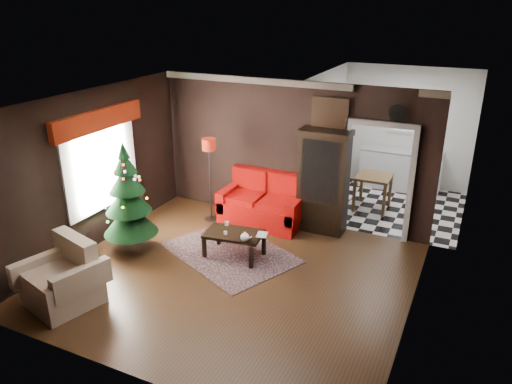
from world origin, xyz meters
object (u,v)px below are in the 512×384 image
at_px(floor_lamp, 210,181).
at_px(coffee_table, 234,244).
at_px(armchair, 61,276).
at_px(curio_cabinet, 323,184).
at_px(kitchen_table, 372,192).
at_px(loveseat, 263,200).
at_px(wall_clock, 398,113).
at_px(teapot, 245,237).
at_px(christmas_tree, 128,195).

bearing_deg(floor_lamp, coffee_table, -45.88).
bearing_deg(floor_lamp, armchair, -97.59).
relative_size(curio_cabinet, floor_lamp, 1.11).
height_order(floor_lamp, kitchen_table, floor_lamp).
bearing_deg(loveseat, kitchen_table, 42.51).
bearing_deg(floor_lamp, wall_clock, 11.08).
height_order(floor_lamp, teapot, floor_lamp).
distance_m(christmas_tree, kitchen_table, 5.06).
bearing_deg(wall_clock, loveseat, -170.34).
distance_m(armchair, coffee_table, 2.84).
xyz_separation_m(wall_clock, kitchen_table, (-0.55, 1.25, -2.00)).
bearing_deg(christmas_tree, curio_cabinet, 38.61).
xyz_separation_m(curio_cabinet, kitchen_table, (0.65, 1.43, -0.57)).
relative_size(armchair, coffee_table, 0.99).
bearing_deg(wall_clock, christmas_tree, -148.90).
xyz_separation_m(coffee_table, wall_clock, (2.23, 1.84, 2.15)).
relative_size(teapot, kitchen_table, 0.23).
height_order(teapot, kitchen_table, kitchen_table).
bearing_deg(curio_cabinet, floor_lamp, -167.53).
xyz_separation_m(curio_cabinet, armchair, (-2.64, -3.98, -0.49)).
height_order(armchair, coffee_table, armchair).
height_order(armchair, teapot, armchair).
relative_size(christmas_tree, teapot, 10.52).
xyz_separation_m(floor_lamp, wall_clock, (3.37, 0.66, 1.55)).
relative_size(curio_cabinet, wall_clock, 5.94).
height_order(christmas_tree, armchair, christmas_tree).
bearing_deg(armchair, teapot, 63.44).
bearing_deg(teapot, christmas_tree, -170.15).
bearing_deg(christmas_tree, kitchen_table, 46.77).
xyz_separation_m(christmas_tree, kitchen_table, (3.43, 3.65, -0.68)).
relative_size(curio_cabinet, coffee_table, 1.94).
bearing_deg(teapot, armchair, -132.23).
xyz_separation_m(loveseat, teapot, (0.43, -1.64, 0.03)).
height_order(christmas_tree, teapot, christmas_tree).
distance_m(loveseat, floor_lamp, 1.11).
relative_size(christmas_tree, coffee_table, 1.84).
relative_size(loveseat, armchair, 1.76).
xyz_separation_m(floor_lamp, armchair, (-0.47, -3.50, -0.37)).
height_order(loveseat, teapot, loveseat).
xyz_separation_m(loveseat, floor_lamp, (-1.02, -0.26, 0.33)).
bearing_deg(kitchen_table, coffee_table, -118.63).
xyz_separation_m(christmas_tree, coffee_table, (1.75, 0.57, -0.82)).
distance_m(floor_lamp, wall_clock, 3.77).
distance_m(curio_cabinet, teapot, 2.04).
relative_size(floor_lamp, coffee_table, 1.75).
distance_m(curio_cabinet, christmas_tree, 3.56).
xyz_separation_m(coffee_table, teapot, (0.31, -0.21, 0.30)).
xyz_separation_m(loveseat, coffee_table, (0.12, -1.44, -0.27)).
bearing_deg(kitchen_table, floor_lamp, -145.92).
distance_m(curio_cabinet, kitchen_table, 1.67).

